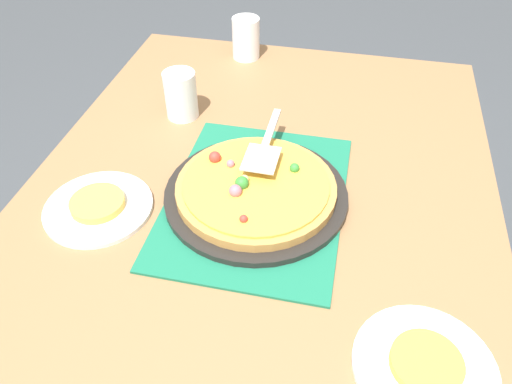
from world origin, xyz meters
TOP-DOWN VIEW (x-y plane):
  - ground_plane at (0.00, 0.00)m, footprint 8.00×8.00m
  - dining_table at (0.00, 0.00)m, footprint 1.40×1.00m
  - placemat at (0.00, 0.00)m, footprint 0.48×0.36m
  - pizza_pan at (0.00, 0.00)m, footprint 0.38×0.38m
  - pizza at (0.00, 0.00)m, footprint 0.33×0.33m
  - plate_near_left at (-0.32, -0.33)m, footprint 0.22×0.22m
  - plate_far_right at (-0.10, 0.31)m, footprint 0.22×0.22m
  - served_slice_left at (-0.32, -0.33)m, footprint 0.11×0.11m
  - served_slice_right at (-0.10, 0.31)m, footprint 0.11×0.11m
  - cup_near at (0.27, 0.25)m, footprint 0.08×0.08m
  - cup_far at (0.61, 0.16)m, footprint 0.08×0.08m
  - pizza_server at (0.10, -0.00)m, footprint 0.23×0.07m

SIDE VIEW (x-z plane):
  - ground_plane at x=0.00m, z-range 0.00..0.00m
  - dining_table at x=0.00m, z-range 0.27..1.02m
  - placemat at x=0.00m, z-range 0.75..0.76m
  - plate_near_left at x=-0.32m, z-range 0.75..0.76m
  - plate_far_right at x=-0.10m, z-range 0.75..0.76m
  - pizza_pan at x=0.00m, z-range 0.76..0.77m
  - served_slice_left at x=-0.32m, z-range 0.76..0.78m
  - served_slice_right at x=-0.10m, z-range 0.76..0.78m
  - pizza at x=0.00m, z-range 0.76..0.81m
  - cup_near at x=0.27m, z-range 0.75..0.87m
  - cup_far at x=0.61m, z-range 0.75..0.87m
  - pizza_server at x=0.10m, z-range 0.82..0.82m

